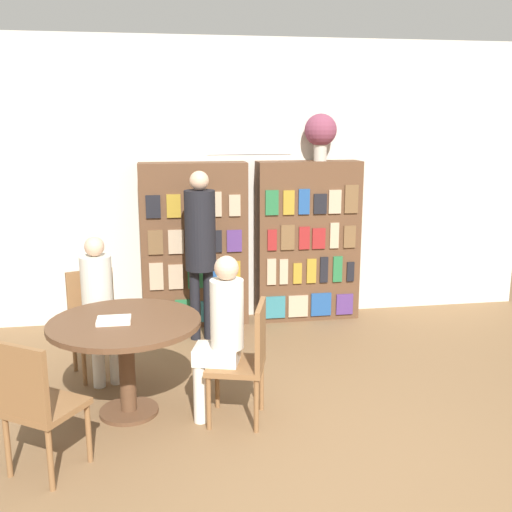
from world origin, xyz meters
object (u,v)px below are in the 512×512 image
Objects in this scene: bookshelf_left at (194,245)px; bookshelf_right at (308,241)px; flower_vase at (321,132)px; chair_near_camera at (36,401)px; chair_left_side at (95,317)px; seated_reader_right at (221,330)px; chair_far_side at (246,356)px; seated_reader_left at (99,301)px; reading_table at (125,338)px; librarian_standing at (200,238)px.

bookshelf_left is 1.23m from bookshelf_right.
chair_near_camera is (-2.49, -2.74, -1.54)m from flower_vase.
chair_left_side is at bearing -152.11° from bookshelf_right.
seated_reader_right is (0.99, -1.04, 0.19)m from chair_left_side.
chair_far_side is 0.73× the size of seated_reader_left.
seated_reader_right reaches higher than chair_left_side.
bookshelf_right is at bearing -8.26° from chair_far_side.
bookshelf_right is at bearing 46.80° from reading_table.
chair_far_side is at bearing 117.00° from chair_left_side.
seated_reader_right is (0.05, -2.19, -0.17)m from bookshelf_left.
bookshelf_right is 2.50m from seated_reader_right.
reading_table is (-1.99, -2.00, -1.44)m from flower_vase.
seated_reader_right is (1.18, 0.54, 0.19)m from chair_near_camera.
seated_reader_left is (0.26, 1.41, 0.19)m from chair_near_camera.
chair_left_side is (-0.31, 0.84, -0.10)m from reading_table.
flower_vase is 2.99m from chair_left_side.
seated_reader_left reaches higher than chair_left_side.
librarian_standing is at bearing 65.90° from reading_table.
bookshelf_right is at bearing -172.07° from chair_left_side.
bookshelf_left is 1.41× the size of seated_reader_left.
bookshelf_left is at bearing 72.31° from reading_table.
bookshelf_left is 2.28m from chair_far_side.
bookshelf_right reaches higher than seated_reader_left.
librarian_standing reaches higher than seated_reader_left.
chair_near_camera is 0.73× the size of seated_reader_left.
chair_near_camera is 2.57m from librarian_standing.
bookshelf_left is 1.94× the size of chair_far_side.
reading_table is 0.91× the size of seated_reader_left.
reading_table is 1.25× the size of chair_far_side.
bookshelf_right is 2.48m from chair_far_side.
reading_table is 0.90m from chair_near_camera.
flower_vase is at bearing -169.23° from seated_reader_left.
reading_table is 0.72m from seated_reader_left.
bookshelf_left is 2.20m from seated_reader_right.
chair_near_camera is (-2.37, -2.73, -0.37)m from bookshelf_right.
reading_table is (-0.64, -1.99, -0.26)m from bookshelf_left.
flower_vase reaches higher than reading_table.
seated_reader_right is at bearing 90.00° from chair_far_side.
flower_vase reaches higher than bookshelf_right.
flower_vase reaches higher than chair_near_camera.
bookshelf_left reaches higher than chair_far_side.
seated_reader_left is (-2.11, -1.32, -0.17)m from bookshelf_right.
flower_vase is 1.74m from librarian_standing.
flower_vase is at bearing 2.34° from bookshelf_right.
bookshelf_left is 2.11m from reading_table.
bookshelf_left is at bearing 179.99° from bookshelf_right.
flower_vase is at bearing 45.10° from reading_table.
reading_table is 0.90× the size of seated_reader_right.
bookshelf_right is 1.40× the size of seated_reader_right.
flower_vase is at bearing -14.77° from seated_reader_right.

